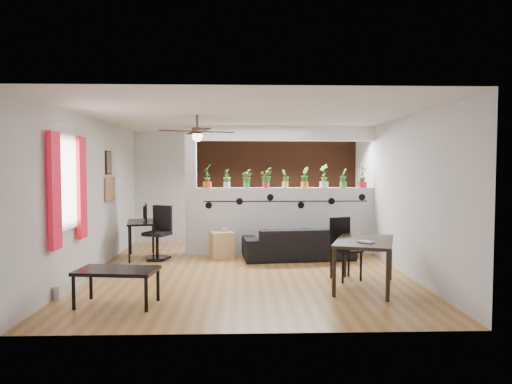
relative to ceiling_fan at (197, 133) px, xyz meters
name	(u,v)px	position (x,y,z in m)	size (l,w,h in m)	color
room_shell	(247,194)	(0.80, 0.30, -1.01)	(6.30, 7.10, 2.90)	brown
partition_wall	(285,221)	(1.60, 1.80, -1.64)	(3.60, 0.18, 1.35)	#BCBCC1
ceiling_header	(285,133)	(1.60, 1.80, 0.14)	(3.60, 0.18, 0.30)	white
pier_column	(191,190)	(-0.31, 1.80, -1.01)	(0.22, 0.20, 2.60)	#BCBCC1
brick_panel	(279,187)	(1.60, 3.27, -1.01)	(3.90, 0.05, 2.60)	#9C4D2D
vine_decal	(286,201)	(1.60, 1.70, -1.23)	(3.31, 0.01, 0.30)	black
window_assembly	(67,185)	(-1.76, -0.90, -0.81)	(0.09, 1.30, 1.55)	white
baseboard_heater	(71,284)	(-1.74, -0.90, -2.22)	(0.08, 1.00, 0.18)	silver
corkboard	(110,189)	(-1.78, 1.25, -0.96)	(0.03, 0.60, 0.45)	#926C46
framed_art	(109,163)	(-1.78, 1.20, -0.46)	(0.03, 0.34, 0.44)	#8C7259
ceiling_fan	(197,133)	(0.00, 0.00, 0.00)	(1.19, 1.19, 0.43)	black
potted_plant_0	(207,175)	(0.02, 1.80, -0.72)	(0.21, 0.25, 0.47)	#E64B1B
potted_plant_1	(227,178)	(0.42, 1.80, -0.76)	(0.20, 0.22, 0.39)	silver
potted_plant_2	(246,178)	(0.81, 1.80, -0.77)	(0.19, 0.22, 0.37)	#328B43
potted_plant_3	(266,177)	(1.21, 1.80, -0.75)	(0.18, 0.22, 0.41)	#B71D42
potted_plant_4	(285,178)	(1.60, 1.80, -0.77)	(0.22, 0.21, 0.37)	#E9B752
potted_plant_5	(305,177)	(2.00, 1.80, -0.74)	(0.20, 0.23, 0.42)	orange
potted_plant_6	(324,175)	(2.39, 1.80, -0.71)	(0.30, 0.32, 0.48)	silver
potted_plant_7	(343,177)	(2.79, 1.80, -0.75)	(0.24, 0.25, 0.39)	#2F823D
potted_plant_8	(362,175)	(3.18, 1.80, -0.71)	(0.24, 0.28, 0.48)	red
sofa	(298,244)	(1.80, 1.25, -2.02)	(2.00, 0.79, 0.59)	black
cube_shelf	(222,245)	(0.33, 1.37, -2.06)	(0.42, 0.37, 0.51)	tan
cup	(224,229)	(0.38, 1.37, -1.76)	(0.12, 0.12, 0.09)	gray
computer_desk	(141,225)	(-1.24, 1.44, -1.67)	(0.71, 1.07, 0.71)	black
monitor	(143,216)	(-1.24, 1.59, -1.51)	(0.05, 0.32, 0.18)	black
office_chair	(159,236)	(-0.87, 1.28, -1.87)	(0.56, 0.56, 1.01)	black
dining_table	(364,245)	(2.50, -0.90, -1.69)	(1.17, 1.48, 0.70)	black
book	(363,243)	(2.40, -1.20, -1.60)	(0.16, 0.22, 0.02)	gray
folding_chair	(343,243)	(2.31, -0.34, -1.74)	(0.50, 0.50, 0.97)	black
coffee_table	(117,273)	(-0.87, -1.65, -1.90)	(1.06, 0.67, 0.47)	black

